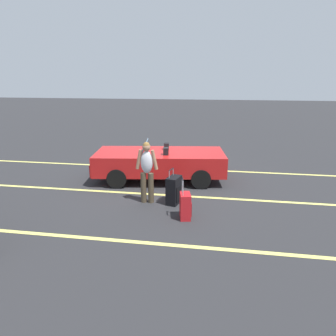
# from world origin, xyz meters

# --- Properties ---
(ground_plane) EXTENTS (80.00, 80.00, 0.00)m
(ground_plane) POSITION_xyz_m (0.00, 0.00, 0.00)
(ground_plane) COLOR #28282B
(lot_line_near) EXTENTS (18.00, 0.12, 0.01)m
(lot_line_near) POSITION_xyz_m (0.00, -1.34, 0.00)
(lot_line_near) COLOR #EAE066
(lot_line_near) RESTS_ON ground_plane
(lot_line_mid) EXTENTS (18.00, 0.12, 0.01)m
(lot_line_mid) POSITION_xyz_m (0.00, 1.36, 0.00)
(lot_line_mid) COLOR #EAE066
(lot_line_mid) RESTS_ON ground_plane
(lot_line_far) EXTENTS (18.00, 0.12, 0.01)m
(lot_line_far) POSITION_xyz_m (0.00, 4.06, 0.00)
(lot_line_far) COLOR #EAE066
(lot_line_far) RESTS_ON ground_plane
(convertible_car) EXTENTS (4.34, 2.32, 1.24)m
(convertible_car) POSITION_xyz_m (0.21, 0.03, 0.59)
(convertible_car) COLOR red
(convertible_car) RESTS_ON ground_plane
(suitcase_large_black) EXTENTS (0.40, 0.53, 0.94)m
(suitcase_large_black) POSITION_xyz_m (-0.74, 1.91, 0.37)
(suitcase_large_black) COLOR black
(suitcase_large_black) RESTS_ON ground_plane
(suitcase_medium_bright) EXTENTS (0.33, 0.44, 1.00)m
(suitcase_medium_bright) POSITION_xyz_m (-1.13, 2.77, 0.31)
(suitcase_medium_bright) COLOR red
(suitcase_medium_bright) RESTS_ON ground_plane
(traveler_person) EXTENTS (0.60, 0.23, 1.65)m
(traveler_person) POSITION_xyz_m (-0.02, 1.95, 0.93)
(traveler_person) COLOR #4C3F2D
(traveler_person) RESTS_ON ground_plane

